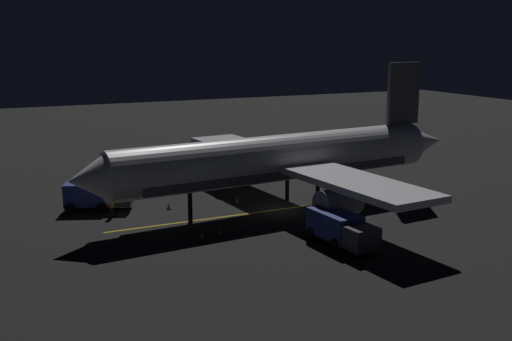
# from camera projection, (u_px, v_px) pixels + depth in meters

# --- Properties ---
(ground_plane) EXTENTS (180.00, 180.00, 0.20)m
(ground_plane) POSITION_uv_depth(u_px,v_px,m) (277.00, 210.00, 53.32)
(ground_plane) COLOR black
(apron_guide_stripe) EXTENTS (0.49, 21.32, 0.01)m
(apron_guide_stripe) POSITION_uv_depth(u_px,v_px,m) (235.00, 215.00, 51.44)
(apron_guide_stripe) COLOR gold
(apron_guide_stripe) RESTS_ON ground_plane
(airliner) EXTENTS (30.91, 36.02, 11.92)m
(airliner) POSITION_uv_depth(u_px,v_px,m) (284.00, 160.00, 52.72)
(airliner) COLOR white
(airliner) RESTS_ON ground_plane
(baggage_truck) EXTENTS (3.96, 5.81, 2.33)m
(baggage_truck) POSITION_uv_depth(u_px,v_px,m) (95.00, 196.00, 52.79)
(baggage_truck) COLOR navy
(baggage_truck) RESTS_ON ground_plane
(catering_truck) EXTENTS (6.04, 2.58, 2.26)m
(catering_truck) POSITION_uv_depth(u_px,v_px,m) (340.00, 229.00, 43.80)
(catering_truck) COLOR navy
(catering_truck) RESTS_ON ground_plane
(ground_crew_worker) EXTENTS (0.40, 0.40, 1.74)m
(ground_crew_worker) POSITION_uv_depth(u_px,v_px,m) (111.00, 207.00, 50.70)
(ground_crew_worker) COLOR black
(ground_crew_worker) RESTS_ON ground_plane
(traffic_cone_near_left) EXTENTS (0.50, 0.50, 0.55)m
(traffic_cone_near_left) POSITION_uv_depth(u_px,v_px,m) (221.00, 231.00, 46.47)
(traffic_cone_near_left) COLOR #EA590F
(traffic_cone_near_left) RESTS_ON ground_plane
(traffic_cone_near_right) EXTENTS (0.50, 0.50, 0.55)m
(traffic_cone_near_right) POSITION_uv_depth(u_px,v_px,m) (169.00, 206.00, 53.15)
(traffic_cone_near_right) COLOR #EA590F
(traffic_cone_near_right) RESTS_ON ground_plane
(traffic_cone_under_wing) EXTENTS (0.50, 0.50, 0.55)m
(traffic_cone_under_wing) POSITION_uv_depth(u_px,v_px,m) (202.00, 236.00, 45.42)
(traffic_cone_under_wing) COLOR #EA590F
(traffic_cone_under_wing) RESTS_ON ground_plane
(traffic_cone_far) EXTENTS (0.50, 0.50, 0.55)m
(traffic_cone_far) POSITION_uv_depth(u_px,v_px,m) (237.00, 200.00, 55.21)
(traffic_cone_far) COLOR #EA590F
(traffic_cone_far) RESTS_ON ground_plane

